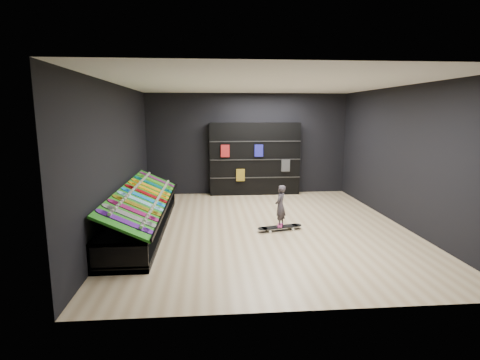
{
  "coord_description": "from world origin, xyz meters",
  "views": [
    {
      "loc": [
        -1.16,
        -7.7,
        2.43
      ],
      "look_at": [
        -0.5,
        0.2,
        1.0
      ],
      "focal_mm": 28.0,
      "sensor_mm": 36.0,
      "label": 1
    }
  ],
  "objects": [
    {
      "name": "wall_back",
      "position": [
        0.0,
        3.5,
        1.5
      ],
      "size": [
        6.0,
        0.02,
        3.0
      ],
      "primitive_type": "cube",
      "color": "black",
      "rests_on": "ground"
    },
    {
      "name": "display_board_10",
      "position": [
        -2.49,
        1.55,
        0.74
      ],
      "size": [
        0.93,
        0.22,
        0.5
      ],
      "primitive_type": null,
      "rotation": [
        0.0,
        0.44,
        0.0
      ],
      "color": "green",
      "rests_on": "turf_ramp"
    },
    {
      "name": "display_board_0",
      "position": [
        -2.49,
        -1.9,
        0.74
      ],
      "size": [
        0.93,
        0.22,
        0.5
      ],
      "primitive_type": null,
      "rotation": [
        0.0,
        0.44,
        0.0
      ],
      "color": "purple",
      "rests_on": "turf_ramp"
    },
    {
      "name": "display_rack",
      "position": [
        -2.55,
        0.0,
        0.25
      ],
      "size": [
        0.9,
        4.5,
        0.5
      ],
      "primitive_type": null,
      "color": "black",
      "rests_on": "ground"
    },
    {
      "name": "display_board_7",
      "position": [
        -2.49,
        0.52,
        0.74
      ],
      "size": [
        0.93,
        0.22,
        0.5
      ],
      "primitive_type": null,
      "rotation": [
        0.0,
        0.44,
        0.0
      ],
      "color": "yellow",
      "rests_on": "turf_ramp"
    },
    {
      "name": "display_board_11",
      "position": [
        -2.49,
        1.9,
        0.74
      ],
      "size": [
        0.93,
        0.22,
        0.5
      ],
      "primitive_type": null,
      "rotation": [
        0.0,
        0.44,
        0.0
      ],
      "color": "#2626BF",
      "rests_on": "turf_ramp"
    },
    {
      "name": "display_board_4",
      "position": [
        -2.49,
        -0.52,
        0.74
      ],
      "size": [
        0.93,
        0.22,
        0.5
      ],
      "primitive_type": null,
      "rotation": [
        0.0,
        0.44,
        0.0
      ],
      "color": "#0CB2E5",
      "rests_on": "turf_ramp"
    },
    {
      "name": "wall_right",
      "position": [
        3.0,
        0.0,
        1.5
      ],
      "size": [
        0.02,
        7.0,
        3.0
      ],
      "primitive_type": "cube",
      "color": "black",
      "rests_on": "ground"
    },
    {
      "name": "back_shelving",
      "position": [
        0.2,
        3.32,
        1.07
      ],
      "size": [
        2.68,
        0.31,
        2.14
      ],
      "primitive_type": "cube",
      "color": "black",
      "rests_on": "ground"
    },
    {
      "name": "floor_skateboard",
      "position": [
        0.3,
        -0.28,
        0.04
      ],
      "size": [
        1.0,
        0.45,
        0.09
      ],
      "primitive_type": null,
      "rotation": [
        0.0,
        0.0,
        0.24
      ],
      "color": "black",
      "rests_on": "ground"
    },
    {
      "name": "ceiling",
      "position": [
        0.0,
        0.0,
        3.0
      ],
      "size": [
        6.0,
        7.0,
        0.01
      ],
      "primitive_type": "cube",
      "color": "white",
      "rests_on": "ground"
    },
    {
      "name": "display_board_9",
      "position": [
        -2.49,
        1.21,
        0.74
      ],
      "size": [
        0.93,
        0.22,
        0.5
      ],
      "primitive_type": null,
      "rotation": [
        0.0,
        0.44,
        0.0
      ],
      "color": "#0C8C99",
      "rests_on": "turf_ramp"
    },
    {
      "name": "display_board_3",
      "position": [
        -2.49,
        -0.86,
        0.74
      ],
      "size": [
        0.93,
        0.22,
        0.5
      ],
      "primitive_type": null,
      "rotation": [
        0.0,
        0.44,
        0.0
      ],
      "color": "yellow",
      "rests_on": "turf_ramp"
    },
    {
      "name": "wall_left",
      "position": [
        -3.0,
        0.0,
        1.5
      ],
      "size": [
        0.02,
        7.0,
        3.0
      ],
      "primitive_type": "cube",
      "color": "black",
      "rests_on": "ground"
    },
    {
      "name": "turf_ramp",
      "position": [
        -2.5,
        0.0,
        0.71
      ],
      "size": [
        0.92,
        4.5,
        0.46
      ],
      "primitive_type": "cube",
      "rotation": [
        0.0,
        0.44,
        0.0
      ],
      "color": "#16610F",
      "rests_on": "display_rack"
    },
    {
      "name": "display_board_8",
      "position": [
        -2.49,
        0.86,
        0.74
      ],
      "size": [
        0.93,
        0.22,
        0.5
      ],
      "primitive_type": null,
      "rotation": [
        0.0,
        0.44,
        0.0
      ],
      "color": "orange",
      "rests_on": "turf_ramp"
    },
    {
      "name": "floor",
      "position": [
        0.0,
        0.0,
        0.0
      ],
      "size": [
        6.0,
        7.0,
        0.01
      ],
      "primitive_type": "cube",
      "color": "tan",
      "rests_on": "ground"
    },
    {
      "name": "wall_front",
      "position": [
        0.0,
        -3.5,
        1.5
      ],
      "size": [
        6.0,
        0.02,
        3.0
      ],
      "primitive_type": "cube",
      "color": "black",
      "rests_on": "ground"
    },
    {
      "name": "display_board_2",
      "position": [
        -2.49,
        -1.21,
        0.74
      ],
      "size": [
        0.93,
        0.22,
        0.5
      ],
      "primitive_type": null,
      "rotation": [
        0.0,
        0.44,
        0.0
      ],
      "color": "#E5198C",
      "rests_on": "turf_ramp"
    },
    {
      "name": "child",
      "position": [
        0.3,
        -0.28,
        0.35
      ],
      "size": [
        0.22,
        0.24,
        0.53
      ],
      "primitive_type": "imported",
      "rotation": [
        0.0,
        0.0,
        -2.08
      ],
      "color": "black",
      "rests_on": "floor_skateboard"
    },
    {
      "name": "display_board_6",
      "position": [
        -2.49,
        0.17,
        0.74
      ],
      "size": [
        0.93,
        0.22,
        0.5
      ],
      "primitive_type": null,
      "rotation": [
        0.0,
        0.44,
        0.0
      ],
      "color": "red",
      "rests_on": "turf_ramp"
    },
    {
      "name": "display_board_1",
      "position": [
        -2.49,
        -1.55,
        0.74
      ],
      "size": [
        0.93,
        0.22,
        0.5
      ],
      "primitive_type": null,
      "rotation": [
        0.0,
        0.44,
        0.0
      ],
      "color": "black",
      "rests_on": "turf_ramp"
    },
    {
      "name": "display_board_5",
      "position": [
        -2.49,
        -0.17,
        0.74
      ],
      "size": [
        0.93,
        0.22,
        0.5
      ],
      "primitive_type": null,
      "rotation": [
        0.0,
        0.44,
        0.0
      ],
      "color": "blue",
      "rests_on": "turf_ramp"
    }
  ]
}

